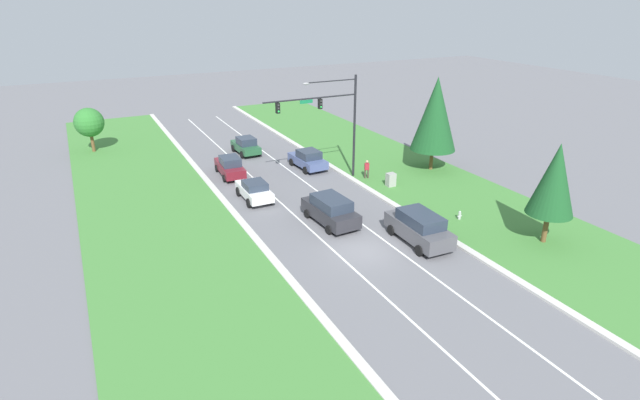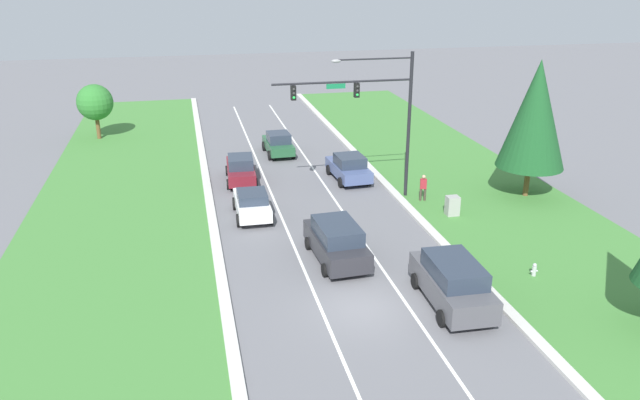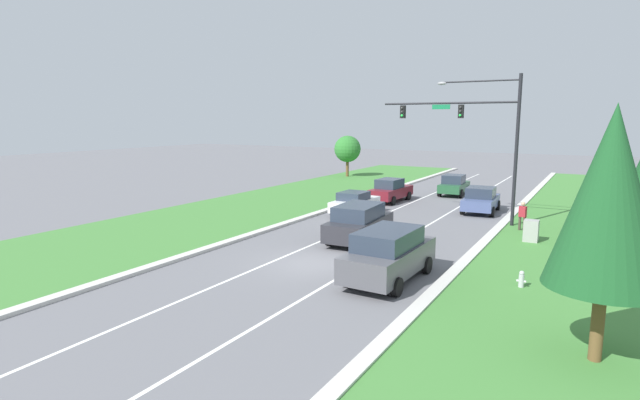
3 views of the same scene
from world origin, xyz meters
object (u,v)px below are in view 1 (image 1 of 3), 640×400
charcoal_suv (331,210)px  conifer_far_right_tree (555,180)px  graphite_suv (419,227)px  pedestrian (367,169)px  traffic_signal_mast (331,113)px  oak_near_left_tree (89,123)px  burgundy_sedan (230,166)px  forest_sedan (246,146)px  conifer_near_right_tree (435,114)px  slate_blue_sedan (308,159)px  utility_cabinet (391,180)px  white_sedan (254,190)px  fire_hydrant (460,216)px

charcoal_suv → conifer_far_right_tree: conifer_far_right_tree is taller
graphite_suv → pedestrian: bearing=76.0°
traffic_signal_mast → oak_near_left_tree: bearing=134.2°
traffic_signal_mast → oak_near_left_tree: size_ratio=1.95×
graphite_suv → oak_near_left_tree: 35.38m
burgundy_sedan → forest_sedan: 6.53m
forest_sedan → pedestrian: 13.57m
forest_sedan → pedestrian: (6.91, -11.68, 0.08)m
burgundy_sedan → charcoal_suv: 13.06m
pedestrian → conifer_far_right_tree: conifer_far_right_tree is taller
conifer_near_right_tree → traffic_signal_mast: bearing=170.2°
pedestrian → conifer_near_right_tree: 7.75m
slate_blue_sedan → utility_cabinet: bearing=-64.3°
white_sedan → slate_blue_sedan: size_ratio=0.94×
charcoal_suv → white_sedan: 7.16m
white_sedan → fire_hydrant: (11.66, -10.01, -0.47)m
graphite_suv → charcoal_suv: bearing=127.4°
forest_sedan → conifer_far_right_tree: size_ratio=0.63×
forest_sedan → conifer_far_right_tree: (10.81, -27.00, 3.45)m
traffic_signal_mast → burgundy_sedan: bearing=145.8°
pedestrian → conifer_near_right_tree: (6.49, -0.53, 4.20)m
burgundy_sedan → pedestrian: burgundy_sedan is taller
graphite_suv → slate_blue_sedan: 16.53m
white_sedan → fire_hydrant: 15.38m
white_sedan → fire_hydrant: size_ratio=6.02×
traffic_signal_mast → burgundy_sedan: traffic_signal_mast is taller
burgundy_sedan → white_sedan: bearing=-86.9°
graphite_suv → slate_blue_sedan: graphite_suv is taller
conifer_near_right_tree → pedestrian: bearing=175.3°
conifer_far_right_tree → utility_cabinet: bearing=103.7°
graphite_suv → utility_cabinet: graphite_suv is taller
white_sedan → conifer_far_right_tree: bearing=-46.4°
slate_blue_sedan → pedestrian: size_ratio=2.66×
graphite_suv → white_sedan: graphite_suv is taller
burgundy_sedan → pedestrian: (10.27, -6.08, 0.07)m
traffic_signal_mast → charcoal_suv: bearing=-117.7°
utility_cabinet → oak_near_left_tree: (-21.28, 21.70, 2.45)m
utility_cabinet → fire_hydrant: utility_cabinet is taller
forest_sedan → oak_near_left_tree: size_ratio=0.93×
forest_sedan → pedestrian: forest_sedan is taller
slate_blue_sedan → oak_near_left_tree: 22.49m
slate_blue_sedan → white_sedan: bearing=-147.1°
oak_near_left_tree → conifer_far_right_tree: bearing=-54.7°
conifer_near_right_tree → burgundy_sedan: bearing=158.5°
burgundy_sedan → graphite_suv: graphite_suv is taller
graphite_suv → oak_near_left_tree: oak_near_left_tree is taller
oak_near_left_tree → utility_cabinet: bearing=-45.6°
conifer_far_right_tree → forest_sedan: bearing=111.8°
white_sedan → oak_near_left_tree: oak_near_left_tree is taller
charcoal_suv → oak_near_left_tree: size_ratio=1.12×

